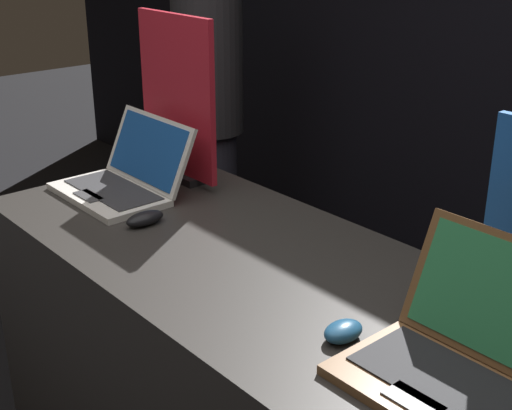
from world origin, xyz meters
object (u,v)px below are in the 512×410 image
at_px(laptop_back, 463,353).
at_px(person_bystander, 209,116).
at_px(promo_stand_front, 177,102).
at_px(laptop_front, 124,177).
at_px(mouse_front, 145,218).
at_px(mouse_back, 343,331).

bearing_deg(laptop_back, person_bystander, 155.03).
relative_size(promo_stand_front, person_bystander, 0.32).
relative_size(laptop_front, mouse_front, 3.31).
distance_m(laptop_back, person_bystander, 2.19).
relative_size(mouse_back, person_bystander, 0.06).
bearing_deg(laptop_front, mouse_front, -19.40).
distance_m(laptop_back, mouse_back, 0.25).
height_order(promo_stand_front, mouse_back, promo_stand_front).
xyz_separation_m(mouse_front, promo_stand_front, (-0.25, 0.30, 0.24)).
xyz_separation_m(laptop_front, laptop_back, (1.25, -0.04, 0.01)).
xyz_separation_m(mouse_front, mouse_back, (0.76, -0.01, 0.00)).
bearing_deg(person_bystander, laptop_back, -24.97).
bearing_deg(mouse_back, promo_stand_front, 163.02).
xyz_separation_m(laptop_front, mouse_front, (0.25, -0.09, -0.03)).
height_order(promo_stand_front, laptop_back, promo_stand_front).
distance_m(mouse_front, mouse_back, 0.76).
height_order(laptop_back, person_bystander, person_bystander).
distance_m(promo_stand_front, laptop_back, 1.28).
xyz_separation_m(laptop_back, person_bystander, (-1.98, 0.92, -0.12)).
height_order(laptop_front, laptop_back, laptop_back).
height_order(mouse_front, mouse_back, same).
distance_m(laptop_front, promo_stand_front, 0.29).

